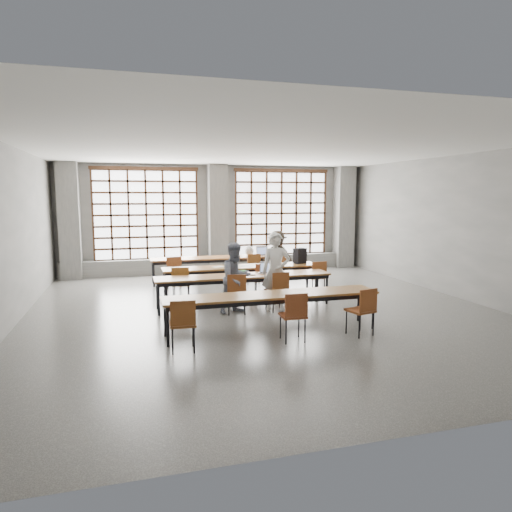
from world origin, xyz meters
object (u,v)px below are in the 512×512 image
Objects in this scene: laptop_front at (267,270)px; desk_row_d at (272,297)px; chair_mid_left at (181,281)px; chair_near_mid at (294,312)px; chair_back_left at (174,269)px; mouse at (284,272)px; chair_mid_centre at (263,277)px; student_male at (276,272)px; desk_row_c at (244,278)px; chair_near_right at (363,307)px; desk_row_a at (220,259)px; chair_back_right at (279,264)px; backpack at (300,256)px; red_pouch at (183,321)px; plastic_bag at (249,251)px; chair_front_right at (278,287)px; green_box at (241,272)px; desk_row_b at (242,269)px; chair_front_left at (237,290)px; student_back at (277,256)px; chair_back_mid at (252,265)px; phone at (253,275)px; laptop_back at (263,253)px; student_female at (236,278)px.

desk_row_d is at bearing -104.51° from laptop_front.
chair_mid_left is 3.69m from chair_near_mid.
chair_back_left is 3.41m from mouse.
student_male reaches higher than chair_mid_centre.
desk_row_c is at bearing 153.35° from student_male.
chair_mid_centre is at bearing 82.64° from laptop_front.
desk_row_d is 1.65m from chair_near_right.
chair_back_right reaches higher than desk_row_a.
backpack is (1.86, 1.32, 0.27)m from desk_row_c.
chair_back_right is at bearing 69.99° from desk_row_d.
desk_row_d is 20.00× the size of red_pouch.
laptop_front is 3.10m from plastic_bag.
chair_front_right is at bearing -45.69° from desk_row_c.
plastic_bag is at bearing 82.80° from chair_mid_centre.
chair_near_mid reaches higher than green_box.
chair_front_right is at bearing -79.49° from desk_row_b.
chair_mid_left is at bearing 147.21° from chair_front_right.
chair_front_left is at bearing 131.66° from chair_near_right.
student_back is 2.75m from laptop_front.
plastic_bag reaches higher than chair_back_left.
student_male is (-0.01, 0.13, 0.32)m from chair_front_right.
student_back is at bearing 9.25° from chair_back_mid.
student_male is 0.59m from phone.
desk_row_c is at bearing 94.42° from chair_near_mid.
chair_back_mid and chair_mid_left have the same top height.
mouse is 0.49× the size of red_pouch.
chair_back_right is at bearing -69.93° from laptop_back.
laptop_front is 1.15× the size of backpack.
student_female is (-1.83, 2.21, 0.23)m from chair_near_right.
desk_row_b is 2.62× the size of student_female.
desk_row_b is 2.67× the size of student_back.
mouse is (0.69, -1.29, 0.08)m from desk_row_b.
chair_mid_centre is 1.00× the size of chair_near_right.
backpack is (1.28, 1.21, 0.14)m from laptop_front.
student_back is at bearing 66.64° from laptop_front.
desk_row_c is 0.22m from phone.
chair_back_right is 5.21m from chair_near_right.
desk_row_c is 3.01m from chair_back_right.
chair_back_mid is 2.70m from phone.
chair_back_left is 1.00× the size of chair_mid_left.
green_box is (-0.26, 2.79, 0.24)m from chair_near_mid.
desk_row_a is at bearing 91.39° from chair_near_mid.
student_back is at bearing 72.05° from chair_front_right.
chair_back_left is 1.00× the size of chair_front_right.
desk_row_a is 13.99× the size of plastic_bag.
chair_front_right is 0.59× the size of student_back.
chair_mid_centre is at bearing 44.64° from desk_row_c.
laptop_front is (-0.96, 2.81, 0.25)m from chair_near_right.
chair_back_left reaches higher than desk_row_b.
chair_back_left is 5.14m from red_pouch.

